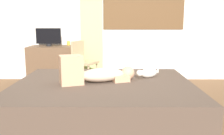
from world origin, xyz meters
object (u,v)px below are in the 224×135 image
at_px(bed, 104,102).
at_px(cat, 148,73).
at_px(tv_monitor, 49,37).
at_px(cup, 68,43).
at_px(person_lying, 94,73).
at_px(desk, 53,65).
at_px(chair_by_desk, 82,60).

bearing_deg(bed, cat, 25.64).
distance_m(tv_monitor, cup, 0.43).
xyz_separation_m(bed, person_lying, (-0.11, 0.02, 0.36)).
distance_m(bed, tv_monitor, 2.34).
height_order(person_lying, tv_monitor, tv_monitor).
bearing_deg(person_lying, bed, -10.45).
bearing_deg(desk, cup, 36.16).
bearing_deg(tv_monitor, person_lying, -61.43).
xyz_separation_m(cup, chair_by_desk, (0.34, -0.46, -0.27)).
relative_size(cat, cup, 3.72).
distance_m(person_lying, cat, 0.74).
bearing_deg(person_lying, cup, 108.05).
height_order(tv_monitor, chair_by_desk, tv_monitor).
height_order(cat, desk, desk).
height_order(bed, tv_monitor, tv_monitor).
distance_m(bed, cat, 0.71).
height_order(cup, chair_by_desk, chair_by_desk).
bearing_deg(person_lying, desk, 117.06).
relative_size(tv_monitor, cup, 5.58).
distance_m(tv_monitor, chair_by_desk, 0.84).
relative_size(cat, desk, 0.36).
relative_size(person_lying, desk, 1.03).
bearing_deg(tv_monitor, bed, -59.14).
bearing_deg(tv_monitor, chair_by_desk, -20.23).
height_order(desk, chair_by_desk, chair_by_desk).
relative_size(bed, person_lying, 2.38).
bearing_deg(person_lying, tv_monitor, 118.57).
distance_m(bed, desk, 2.21).
distance_m(desk, tv_monitor, 0.56).
height_order(cat, tv_monitor, tv_monitor).
height_order(bed, cat, cat).
xyz_separation_m(person_lying, chair_by_desk, (-0.35, 1.65, -0.09)).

